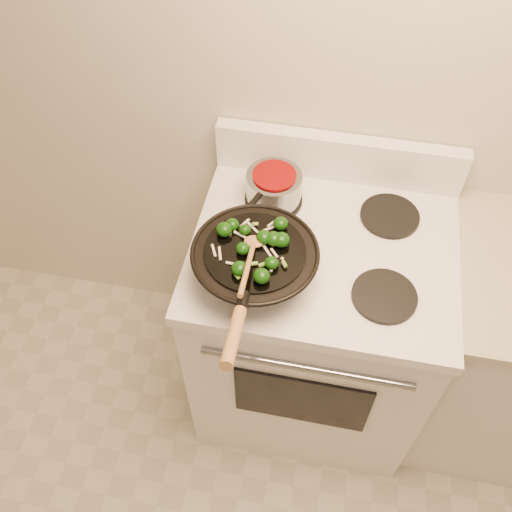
# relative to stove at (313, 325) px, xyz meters

# --- Properties ---
(stove) EXTENTS (0.78, 0.67, 1.08)m
(stove) POSITION_rel_stove_xyz_m (0.00, 0.00, 0.00)
(stove) COLOR white
(stove) RESTS_ON ground
(wok) EXTENTS (0.35, 0.58, 0.23)m
(wok) POSITION_rel_stove_xyz_m (-0.18, -0.16, 0.52)
(wok) COLOR black
(wok) RESTS_ON stove
(stirfry) EXTENTS (0.22, 0.23, 0.04)m
(stirfry) POSITION_rel_stove_xyz_m (-0.18, -0.14, 0.58)
(stirfry) COLOR #0E3708
(stirfry) RESTS_ON wok
(wooden_spoon) EXTENTS (0.06, 0.25, 0.08)m
(wooden_spoon) POSITION_rel_stove_xyz_m (-0.18, -0.20, 0.60)
(wooden_spoon) COLOR #A26F3F
(wooden_spoon) RESTS_ON wok
(saucepan) EXTENTS (0.17, 0.27, 0.10)m
(saucepan) POSITION_rel_stove_xyz_m (-0.18, 0.15, 0.51)
(saucepan) COLOR gray
(saucepan) RESTS_ON stove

